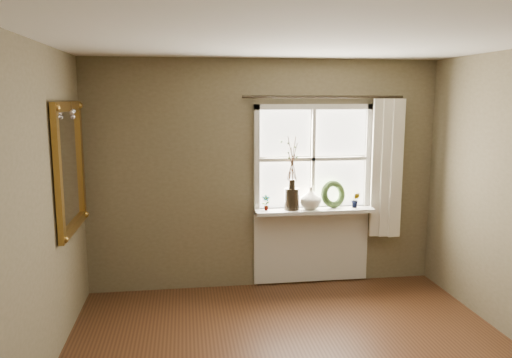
{
  "coord_description": "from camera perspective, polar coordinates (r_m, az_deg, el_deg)",
  "views": [
    {
      "loc": [
        -0.9,
        -3.28,
        2.18
      ],
      "look_at": [
        -0.21,
        1.55,
        1.38
      ],
      "focal_mm": 35.0,
      "sensor_mm": 36.0,
      "label": 1
    }
  ],
  "objects": [
    {
      "name": "dark_jug",
      "position": [
        5.64,
        4.11,
        -2.29
      ],
      "size": [
        0.2,
        0.2,
        0.25
      ],
      "primitive_type": "cylinder",
      "rotation": [
        0.0,
        0.0,
        -0.19
      ],
      "color": "black",
      "rests_on": "window_sill"
    },
    {
      "name": "wall_left",
      "position": [
        3.58,
        -26.78,
        -5.88
      ],
      "size": [
        0.1,
        4.5,
        2.6
      ],
      "primitive_type": "cube",
      "color": "brown",
      "rests_on": "ground"
    },
    {
      "name": "wall_back",
      "position": [
        5.72,
        0.97,
        0.51
      ],
      "size": [
        4.0,
        0.1,
        2.6
      ],
      "primitive_type": "cube",
      "color": "brown",
      "rests_on": "ground"
    },
    {
      "name": "cream_vase",
      "position": [
        5.69,
        6.25,
        -2.19
      ],
      "size": [
        0.3,
        0.3,
        0.25
      ],
      "primitive_type": "imported",
      "rotation": [
        0.0,
        0.0,
        0.3
      ],
      "color": "beige",
      "rests_on": "window_sill"
    },
    {
      "name": "ceiling",
      "position": [
        3.42,
        7.42,
        16.35
      ],
      "size": [
        4.5,
        4.5,
        0.0
      ],
      "primitive_type": "plane",
      "color": "silver",
      "rests_on": "ground"
    },
    {
      "name": "window_sill",
      "position": [
        5.73,
        6.69,
        -3.6
      ],
      "size": [
        1.36,
        0.26,
        0.04
      ],
      "primitive_type": "cube",
      "color": "silver",
      "rests_on": "wall_back"
    },
    {
      "name": "potted_plant_right",
      "position": [
        5.85,
        11.31,
        -2.37
      ],
      "size": [
        0.12,
        0.11,
        0.18
      ],
      "primitive_type": "imported",
      "rotation": [
        0.0,
        0.0,
        -0.4
      ],
      "color": "#2C431D",
      "rests_on": "window_sill"
    },
    {
      "name": "potted_plant_left",
      "position": [
        5.59,
        1.15,
        -2.73
      ],
      "size": [
        0.09,
        0.06,
        0.18
      ],
      "primitive_type": "imported",
      "rotation": [
        0.0,
        0.0,
        0.02
      ],
      "color": "#2C431D",
      "rests_on": "window_sill"
    },
    {
      "name": "window_frame",
      "position": [
        5.73,
        6.52,
        2.3
      ],
      "size": [
        1.36,
        0.06,
        1.24
      ],
      "color": "silver",
      "rests_on": "wall_back"
    },
    {
      "name": "curtain_rod",
      "position": [
        5.66,
        7.8,
        9.28
      ],
      "size": [
        1.84,
        0.03,
        0.03
      ],
      "primitive_type": "cylinder",
      "rotation": [
        0.0,
        1.57,
        0.0
      ],
      "color": "black",
      "rests_on": "wall_back"
    },
    {
      "name": "curtain",
      "position": [
        5.93,
        14.63,
        1.16
      ],
      "size": [
        0.36,
        0.12,
        1.59
      ],
      "primitive_type": "cube",
      "color": "beige",
      "rests_on": "wall_back"
    },
    {
      "name": "window_apron",
      "position": [
        5.95,
        6.34,
        -7.5
      ],
      "size": [
        1.36,
        0.04,
        0.88
      ],
      "primitive_type": "cube",
      "color": "silver",
      "rests_on": "ground"
    },
    {
      "name": "wreath",
      "position": [
        5.8,
        8.79,
        -2.05
      ],
      "size": [
        0.35,
        0.24,
        0.33
      ],
      "primitive_type": "torus",
      "rotation": [
        1.36,
        0.0,
        0.33
      ],
      "color": "#2C431D",
      "rests_on": "window_sill"
    },
    {
      "name": "gilt_mirror",
      "position": [
        4.96,
        -20.5,
        1.31
      ],
      "size": [
        0.1,
        1.02,
        1.22
      ],
      "color": "white",
      "rests_on": "wall_left"
    }
  ]
}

